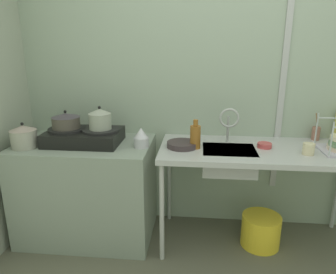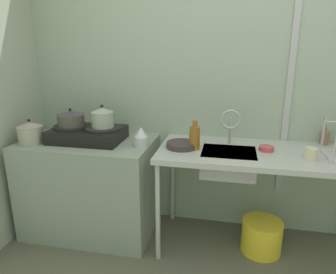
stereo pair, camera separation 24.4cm
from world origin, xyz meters
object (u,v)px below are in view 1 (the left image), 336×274
(pot_on_left_burner, at_px, (66,121))
(small_bowl_on_drainboard, at_px, (265,145))
(bottle_by_sink, at_px, (195,136))
(bucket_on_floor, at_px, (261,230))
(stove, at_px, (84,136))
(utensil_jar, at_px, (316,133))
(pot_beside_stove, at_px, (24,136))
(sink_basin, at_px, (229,160))
(pot_on_right_burner, at_px, (100,119))
(cup_by_rack, at_px, (309,149))
(frying_pan, at_px, (182,145))
(faucet, at_px, (229,120))
(percolator, at_px, (141,138))

(pot_on_left_burner, xyz_separation_m, small_bowl_on_drainboard, (1.57, 0.03, -0.17))
(bottle_by_sink, xyz_separation_m, bucket_on_floor, (0.55, -0.00, -0.79))
(stove, relative_size, utensil_jar, 2.49)
(small_bowl_on_drainboard, bearing_deg, stove, -178.90)
(stove, bearing_deg, bucket_on_floor, -1.51)
(pot_beside_stove, bearing_deg, sink_basin, 3.95)
(pot_on_right_burner, bearing_deg, bucket_on_floor, -1.67)
(small_bowl_on_drainboard, bearing_deg, sink_basin, -165.64)
(cup_by_rack, relative_size, small_bowl_on_drainboard, 0.77)
(frying_pan, relative_size, bucket_on_floor, 0.76)
(sink_basin, bearing_deg, stove, 177.87)
(pot_on_left_burner, distance_m, cup_by_rack, 1.86)
(faucet, distance_m, utensil_jar, 0.78)
(pot_on_left_burner, bearing_deg, percolator, -5.03)
(pot_beside_stove, xyz_separation_m, percolator, (0.90, 0.10, -0.01))
(cup_by_rack, xyz_separation_m, bottle_by_sink, (-0.82, 0.07, 0.05))
(faucet, height_order, bucket_on_floor, faucet)
(stove, bearing_deg, frying_pan, -1.81)
(cup_by_rack, relative_size, utensil_jar, 0.36)
(stove, height_order, cup_by_rack, stove)
(bucket_on_floor, bearing_deg, pot_on_left_burner, 178.63)
(bucket_on_floor, bearing_deg, cup_by_rack, -13.81)
(cup_by_rack, height_order, small_bowl_on_drainboard, cup_by_rack)
(percolator, relative_size, utensil_jar, 0.66)
(sink_basin, bearing_deg, cup_by_rack, -6.18)
(bucket_on_floor, bearing_deg, percolator, -179.05)
(stove, bearing_deg, pot_beside_stove, -160.25)
(cup_by_rack, height_order, bottle_by_sink, bottle_by_sink)
(faucet, distance_m, cup_by_rack, 0.61)
(bucket_on_floor, bearing_deg, bottle_by_sink, 179.95)
(frying_pan, xyz_separation_m, utensil_jar, (1.10, 0.31, 0.04))
(pot_beside_stove, distance_m, bucket_on_floor, 2.03)
(faucet, bearing_deg, bottle_by_sink, -153.49)
(sink_basin, xyz_separation_m, small_bowl_on_drainboard, (0.27, 0.07, 0.11))
(pot_beside_stove, bearing_deg, faucet, 8.79)
(bottle_by_sink, bearing_deg, frying_pan, 172.92)
(percolator, distance_m, bucket_on_floor, 1.24)
(pot_on_left_burner, distance_m, percolator, 0.63)
(pot_on_left_burner, distance_m, utensil_jar, 2.05)
(pot_on_left_burner, relative_size, sink_basin, 0.56)
(frying_pan, height_order, bottle_by_sink, bottle_by_sink)
(faucet, bearing_deg, stove, -175.44)
(sink_basin, distance_m, faucet, 0.32)
(pot_on_right_burner, bearing_deg, percolator, -9.17)
(faucet, height_order, utensil_jar, faucet)
(pot_beside_stove, height_order, cup_by_rack, pot_beside_stove)
(sink_basin, relative_size, faucet, 1.36)
(faucet, bearing_deg, sink_basin, -89.63)
(pot_beside_stove, xyz_separation_m, small_bowl_on_drainboard, (1.85, 0.18, -0.07))
(cup_by_rack, xyz_separation_m, bucket_on_floor, (-0.27, 0.07, -0.74))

